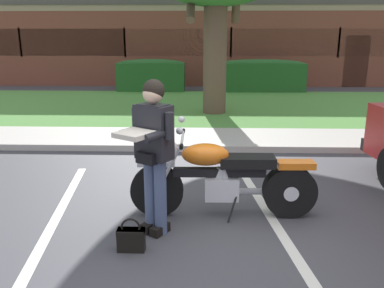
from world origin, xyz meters
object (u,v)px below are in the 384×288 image
hedge_left (151,75)px  brick_building (225,42)px  rider_person (153,146)px  hedge_center_left (261,75)px  handbag (131,238)px  motorcycle (231,178)px

hedge_left → brick_building: size_ratio=0.10×
rider_person → brick_building: bearing=84.7°
hedge_left → hedge_center_left: same height
rider_person → hedge_center_left: bearing=76.6°
rider_person → hedge_center_left: 11.57m
handbag → hedge_left: 11.74m
brick_building → rider_person: bearing=-95.3°
rider_person → handbag: rider_person is taller
brick_building → hedge_center_left: bearing=-80.5°
hedge_left → brick_building: brick_building is taller
rider_person → brick_building: brick_building is taller
rider_person → hedge_center_left: (2.67, 11.25, -0.36)m
rider_person → hedge_left: 11.36m
motorcycle → hedge_center_left: 10.95m
hedge_left → hedge_center_left: 4.17m
hedge_center_left → brick_building: (-1.05, 6.28, 1.10)m
handbag → hedge_left: size_ratio=0.14×
motorcycle → hedge_center_left: hedge_center_left is taller
hedge_center_left → hedge_left: bearing=180.0°
motorcycle → rider_person: (-0.87, -0.46, 0.53)m
rider_person → brick_building: (1.62, 17.53, 0.74)m
motorcycle → hedge_left: bearing=102.3°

